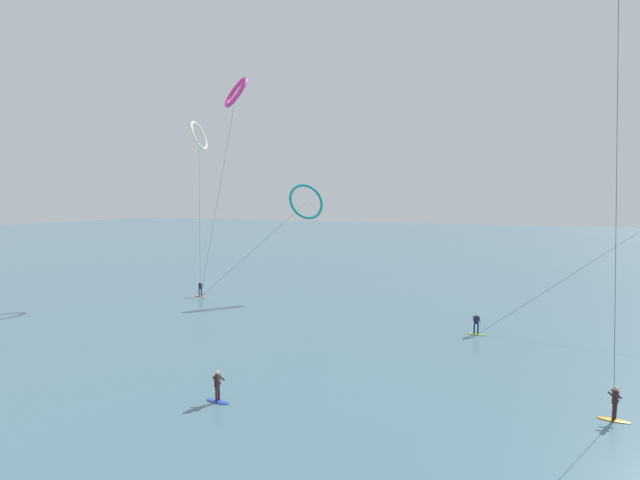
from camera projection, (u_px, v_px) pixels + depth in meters
name	position (u px, v px, depth m)	size (l,w,h in m)	color
sea_water	(462.00, 245.00, 102.39)	(400.00, 200.00, 0.08)	slate
surfer_cobalt	(218.00, 388.00, 22.22)	(1.40, 0.63, 1.70)	#2647B7
surfer_amber	(615.00, 406.00, 20.32)	(1.40, 0.70, 1.70)	orange
surfer_lime	(476.00, 325.00, 33.49)	(1.40, 0.62, 1.70)	#8CC62D
surfer_coral	(200.00, 290.00, 46.93)	(1.40, 0.72, 1.70)	#EA7260
kite_teal	(306.00, 201.00, 48.04)	(11.95, 8.92, 12.69)	teal
kite_magenta	(236.00, 93.00, 39.64)	(9.18, 4.66, 22.38)	#CC288E
kite_ivory	(199.00, 136.00, 49.75)	(3.92, 5.59, 20.07)	silver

